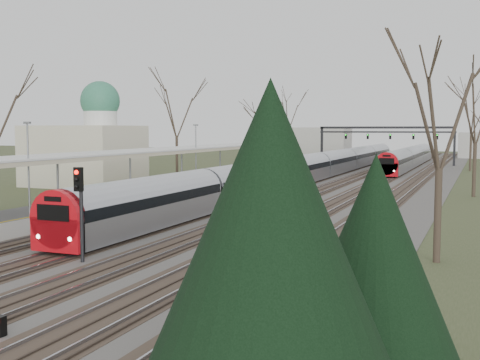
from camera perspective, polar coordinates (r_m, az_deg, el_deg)
The scene contains 12 objects.
track_bed at distance 68.05m, azimuth 9.81°, elevation 0.06°, with size 24.00×160.00×0.22m.
platform at distance 54.49m, azimuth -3.83°, elevation -0.60°, with size 3.50×69.00×1.00m, color #9E9B93.
canopy at distance 50.26m, azimuth -6.10°, elevation 2.85°, with size 4.10×50.00×3.11m.
dome_building at distance 61.30m, azimuth -14.35°, elevation 2.89°, with size 10.00×8.00×10.30m.
signal_gantry at distance 97.32m, azimuth 13.67°, elevation 4.27°, with size 21.00×0.59×6.08m.
evergreen_clump at distance 10.72m, azimuth 6.40°, elevation -8.09°, with size 5.90×7.10×6.50m.
tree_west_far at distance 67.26m, azimuth -6.05°, elevation 6.83°, with size 5.50×5.50×11.33m.
tree_east_near at distance 26.33m, azimuth 18.49°, elevation 6.54°, with size 4.50×4.50×9.27m.
tree_east_far at distance 53.28m, azimuth 21.50°, elevation 6.26°, with size 5.00×5.00×10.30m.
train_near at distance 68.09m, azimuth 7.46°, elevation 1.29°, with size 2.62×90.21×3.05m.
train_far at distance 92.15m, azimuth 15.77°, elevation 2.07°, with size 2.62×45.21×3.05m.
signal_post at distance 25.80m, azimuth -14.92°, elevation -1.86°, with size 0.35×0.45×4.10m.
Camera 1 is at (14.74, -11.25, 5.67)m, focal length 45.00 mm.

